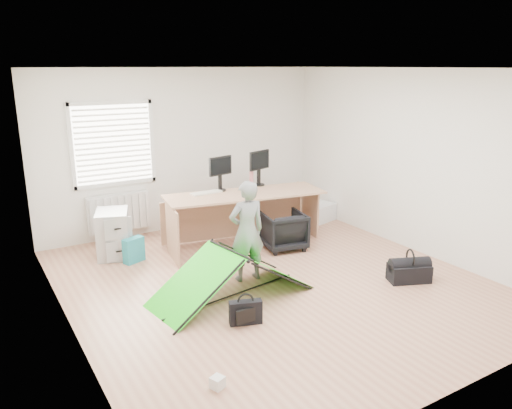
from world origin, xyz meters
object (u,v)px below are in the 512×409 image
thermos (251,179)px  laptop_bag (246,312)px  duffel_bag (409,273)px  monitor_left (220,178)px  monitor_right (259,173)px  kite (231,274)px  desk (245,219)px  person (247,231)px  office_chair (283,230)px  storage_crate (319,212)px  filing_cabinet (113,234)px

thermos → laptop_bag: (-1.58, -2.53, -0.82)m
thermos → laptop_bag: size_ratio=0.67×
duffel_bag → monitor_left: bearing=140.4°
monitor_left → laptop_bag: monitor_left is taller
monitor_right → kite: size_ratio=0.23×
desk → monitor_left: size_ratio=5.86×
person → duffel_bag: person is taller
desk → monitor_right: monitor_right is taller
monitor_right → thermos: 0.16m
office_chair → storage_crate: bearing=-137.2°
office_chair → duffel_bag: office_chair is taller
laptop_bag → duffel_bag: size_ratio=0.68×
laptop_bag → duffel_bag: (2.39, -0.14, -0.02)m
monitor_left → filing_cabinet: bearing=160.1°
monitor_left → storage_crate: size_ratio=0.75×
kite → laptop_bag: bearing=-114.2°
desk → monitor_left: 0.75m
monitor_right → person: 1.89m
monitor_left → thermos: (0.58, 0.01, -0.08)m
monitor_right → kite: (-1.53, -1.85, -0.74)m
duffel_bag → desk: bearing=139.0°
desk → office_chair: desk is taller
filing_cabinet → storage_crate: bearing=16.2°
office_chair → person: person is taller
monitor_left → laptop_bag: size_ratio=1.17×
office_chair → duffel_bag: 2.01m
office_chair → person: bearing=44.7°
thermos → kite: bearing=-126.7°
kite → storage_crate: size_ratio=3.47×
filing_cabinet → monitor_left: 1.81m
desk → duffel_bag: size_ratio=4.62×
monitor_right → office_chair: size_ratio=0.70×
storage_crate → laptop_bag: storage_crate is taller
thermos → duffel_bag: bearing=-73.2°
filing_cabinet → office_chair: bearing=-4.7°
thermos → office_chair: 1.05m
filing_cabinet → kite: (0.84, -2.10, -0.05)m
monitor_left → kite: monitor_left is taller
office_chair → monitor_right: bearing=-82.0°
thermos → kite: (-1.39, -1.87, -0.66)m
monitor_left → kite: (-0.82, -1.86, -0.73)m
person → duffel_bag: (1.78, -1.16, -0.55)m
duffel_bag → office_chair: bearing=133.8°
thermos → kite: thermos is taller
kite → duffel_bag: (2.20, -0.80, -0.18)m
thermos → duffel_bag: thermos is taller
desk → thermos: 0.72m
desk → laptop_bag: desk is taller
storage_crate → filing_cabinet: bearing=177.0°
desk → filing_cabinet: size_ratio=3.54×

